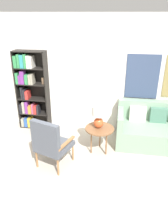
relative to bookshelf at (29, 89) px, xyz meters
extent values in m
plane|color=#B2A899|center=(1.54, -1.84, -1.01)|extent=(14.00, 14.00, 0.00)
cube|color=white|center=(1.54, 0.19, 0.34)|extent=(6.40, 0.06, 2.70)
cube|color=#334260|center=(2.62, 0.15, 0.38)|extent=(0.72, 0.02, 0.99)
cube|color=black|center=(-0.29, 0.01, -0.05)|extent=(0.02, 0.30, 1.91)
cube|color=black|center=(0.44, 0.01, -0.05)|extent=(0.02, 0.30, 1.91)
cube|color=black|center=(0.08, 0.01, 0.90)|extent=(0.75, 0.30, 0.02)
cube|color=black|center=(0.08, 0.01, -1.00)|extent=(0.75, 0.30, 0.02)
cube|color=black|center=(0.08, 0.16, -0.05)|extent=(0.75, 0.01, 1.91)
cube|color=black|center=(0.08, 0.01, -0.62)|extent=(0.75, 0.30, 0.02)
cube|color=gray|center=(-0.23, -0.04, -0.88)|extent=(0.07, 0.18, 0.22)
cube|color=#2D56A8|center=(-0.15, -0.04, -0.87)|extent=(0.08, 0.18, 0.23)
cube|color=gold|center=(-0.06, -0.02, -0.87)|extent=(0.07, 0.23, 0.24)
cube|color=black|center=(0.08, 0.01, -0.24)|extent=(0.75, 0.30, 0.02)
cube|color=black|center=(-0.24, -0.04, -0.49)|extent=(0.06, 0.17, 0.23)
cube|color=gray|center=(-0.16, -0.05, -0.46)|extent=(0.06, 0.17, 0.30)
cube|color=#7A338C|center=(-0.09, -0.04, -0.46)|extent=(0.07, 0.19, 0.30)
cube|color=orange|center=(-0.01, -0.03, -0.51)|extent=(0.08, 0.20, 0.20)
cube|color=#B24C6B|center=(0.06, -0.04, -0.48)|extent=(0.04, 0.18, 0.25)
cube|color=red|center=(0.13, -0.03, -0.50)|extent=(0.07, 0.20, 0.21)
cube|color=black|center=(0.20, -0.04, -0.50)|extent=(0.05, 0.18, 0.23)
cube|color=black|center=(0.08, 0.01, 0.14)|extent=(0.75, 0.30, 0.02)
cylinder|color=#194723|center=(-0.23, 0.01, -0.10)|extent=(0.06, 0.06, 0.26)
cube|color=black|center=(-0.16, -0.04, -0.09)|extent=(0.04, 0.18, 0.29)
cube|color=black|center=(-0.11, -0.02, -0.11)|extent=(0.05, 0.21, 0.23)
cube|color=red|center=(-0.04, -0.03, -0.13)|extent=(0.07, 0.21, 0.20)
cube|color=black|center=(0.08, 0.01, 0.52)|extent=(0.75, 0.30, 0.02)
cube|color=#338C4C|center=(-0.24, -0.03, 0.28)|extent=(0.06, 0.20, 0.26)
cube|color=#7A338C|center=(-0.18, -0.03, 0.25)|extent=(0.05, 0.19, 0.20)
cube|color=#7A338C|center=(-0.11, -0.05, 0.30)|extent=(0.09, 0.17, 0.30)
cube|color=#338C4C|center=(-0.01, -0.02, 0.26)|extent=(0.08, 0.23, 0.22)
cube|color=gray|center=(0.07, -0.04, 0.26)|extent=(0.05, 0.18, 0.23)
cube|color=gray|center=(0.12, -0.03, 0.27)|extent=(0.05, 0.19, 0.24)
cylinder|color=#8C6B4C|center=(0.37, 0.01, 0.22)|extent=(0.09, 0.09, 0.15)
cube|color=#338C4C|center=(-0.23, -0.03, 0.66)|extent=(0.08, 0.19, 0.27)
cube|color=#338C4C|center=(-0.15, -0.01, 0.68)|extent=(0.06, 0.25, 0.31)
cube|color=teal|center=(-0.07, -0.03, 0.68)|extent=(0.09, 0.21, 0.30)
cube|color=#338C4C|center=(0.01, -0.02, 0.68)|extent=(0.06, 0.23, 0.31)
cube|color=silver|center=(0.07, -0.02, 0.67)|extent=(0.07, 0.22, 0.28)
cube|color=silver|center=(0.14, 0.00, 0.66)|extent=(0.05, 0.25, 0.27)
cylinder|color=olive|center=(1.31, -1.23, -0.83)|extent=(0.04, 0.04, 0.36)
cylinder|color=olive|center=(0.86, -1.07, -0.83)|extent=(0.04, 0.04, 0.36)
cylinder|color=olive|center=(1.15, -1.71, -0.83)|extent=(0.04, 0.04, 0.36)
cylinder|color=olive|center=(0.69, -1.56, -0.83)|extent=(0.04, 0.04, 0.36)
cube|color=#4C515B|center=(1.00, -1.39, -0.61)|extent=(0.73, 0.74, 0.08)
cube|color=#4C515B|center=(0.92, -1.63, -0.29)|extent=(0.56, 0.28, 0.56)
cube|color=olive|center=(1.25, -1.48, -0.47)|extent=(0.22, 0.52, 0.04)
cube|color=olive|center=(0.75, -1.31, -0.47)|extent=(0.22, 0.52, 0.04)
cube|color=gray|center=(3.03, -0.36, -0.79)|extent=(1.78, 0.94, 0.44)
cube|color=gray|center=(3.03, 0.01, -0.34)|extent=(1.78, 0.20, 0.44)
cube|color=gray|center=(2.20, -0.36, -0.41)|extent=(0.12, 0.94, 0.31)
cube|color=beige|center=(2.58, -0.14, -0.39)|extent=(0.36, 0.12, 0.34)
cube|color=#4C7A66|center=(3.03, -0.14, -0.39)|extent=(0.36, 0.12, 0.34)
cylinder|color=brown|center=(1.79, -0.84, -0.46)|extent=(0.59, 0.59, 0.02)
cylinder|color=brown|center=(1.79, -0.67, -0.74)|extent=(0.03, 0.03, 0.53)
cylinder|color=brown|center=(1.64, -0.93, -0.74)|extent=(0.03, 0.03, 0.53)
cylinder|color=brown|center=(1.95, -0.93, -0.74)|extent=(0.03, 0.03, 0.53)
ellipsoid|color=#C65128|center=(1.77, -0.82, -0.34)|extent=(0.20, 0.20, 0.22)
cylinder|color=tan|center=(1.77, -0.82, -0.20)|extent=(0.02, 0.02, 0.06)
cylinder|color=white|center=(1.77, -0.82, -0.07)|extent=(0.29, 0.29, 0.20)
camera|label=1|loc=(2.11, -4.73, 1.68)|focal=35.00mm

